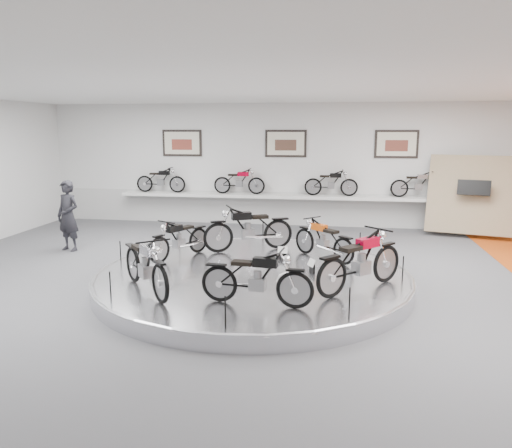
% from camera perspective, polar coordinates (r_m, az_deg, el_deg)
% --- Properties ---
extents(floor, '(16.00, 16.00, 0.00)m').
position_cam_1_polar(floor, '(10.07, -0.64, -7.62)').
color(floor, '#4F4F51').
rests_on(floor, ground).
extents(ceiling, '(16.00, 16.00, 0.00)m').
position_cam_1_polar(ceiling, '(9.58, -0.69, 15.70)').
color(ceiling, white).
rests_on(ceiling, wall_back).
extents(wall_back, '(16.00, 0.00, 16.00)m').
position_cam_1_polar(wall_back, '(16.53, 3.40, 6.74)').
color(wall_back, silver).
rests_on(wall_back, floor).
extents(wall_front, '(16.00, 0.00, 16.00)m').
position_cam_1_polar(wall_front, '(3.13, -23.09, -12.63)').
color(wall_front, silver).
rests_on(wall_front, floor).
extents(dado_band, '(15.68, 0.04, 1.10)m').
position_cam_1_polar(dado_band, '(16.68, 3.34, 1.77)').
color(dado_band, '#BCBCBA').
rests_on(dado_band, floor).
extents(display_platform, '(6.40, 6.40, 0.30)m').
position_cam_1_polar(display_platform, '(10.30, -0.36, -6.30)').
color(display_platform, silver).
rests_on(display_platform, floor).
extents(platform_rim, '(6.40, 6.40, 0.10)m').
position_cam_1_polar(platform_rim, '(10.27, -0.36, -5.67)').
color(platform_rim, '#B2B2BA').
rests_on(platform_rim, display_platform).
extents(shelf, '(11.00, 0.55, 0.10)m').
position_cam_1_polar(shelf, '(16.34, 3.26, 3.17)').
color(shelf, silver).
rests_on(shelf, wall_back).
extents(poster_left, '(1.35, 0.06, 0.88)m').
position_cam_1_polar(poster_left, '(17.15, -8.45, 9.14)').
color(poster_left, beige).
rests_on(poster_left, wall_back).
extents(poster_center, '(1.35, 0.06, 0.88)m').
position_cam_1_polar(poster_center, '(16.46, 3.42, 9.17)').
color(poster_center, beige).
rests_on(poster_center, wall_back).
extents(poster_right, '(1.35, 0.06, 0.88)m').
position_cam_1_polar(poster_right, '(16.49, 15.76, 8.78)').
color(poster_right, beige).
rests_on(poster_right, wall_back).
extents(display_panel, '(2.56, 1.52, 2.30)m').
position_cam_1_polar(display_panel, '(16.14, 23.27, 3.10)').
color(display_panel, '#9A7D63').
rests_on(display_panel, floor).
extents(shelf_bike_a, '(1.22, 0.43, 0.73)m').
position_cam_1_polar(shelf_bike_a, '(17.21, -10.82, 4.78)').
color(shelf_bike_a, black).
rests_on(shelf_bike_a, shelf).
extents(shelf_bike_b, '(1.22, 0.43, 0.73)m').
position_cam_1_polar(shelf_bike_b, '(16.50, -1.93, 4.71)').
color(shelf_bike_b, maroon).
rests_on(shelf_bike_b, shelf).
extents(shelf_bike_c, '(1.22, 0.43, 0.73)m').
position_cam_1_polar(shelf_bike_c, '(16.21, 8.58, 4.48)').
color(shelf_bike_c, black).
rests_on(shelf_bike_c, shelf).
extents(shelf_bike_d, '(1.22, 0.43, 0.73)m').
position_cam_1_polar(shelf_bike_d, '(16.42, 18.06, 4.15)').
color(shelf_bike_d, '#A6A7AC').
rests_on(shelf_bike_d, shelf).
extents(bike_a, '(1.49, 1.46, 0.91)m').
position_cam_1_polar(bike_a, '(11.26, 7.73, -1.74)').
color(bike_a, '#CF5110').
rests_on(bike_a, display_platform).
extents(bike_b, '(1.97, 1.39, 1.10)m').
position_cam_1_polar(bike_b, '(11.90, -0.85, -0.48)').
color(bike_b, black).
rests_on(bike_b, display_platform).
extents(bike_c, '(1.20, 1.61, 0.91)m').
position_cam_1_polar(bike_c, '(11.37, -8.75, -1.64)').
color(bike_c, black).
rests_on(bike_c, display_platform).
extents(bike_d, '(1.63, 1.75, 1.04)m').
position_cam_1_polar(bike_d, '(9.13, -12.51, -4.47)').
color(bike_d, '#A6A7AC').
rests_on(bike_d, display_platform).
extents(bike_e, '(1.68, 0.75, 0.96)m').
position_cam_1_polar(bike_e, '(8.27, 0.05, -6.12)').
color(bike_e, black).
rests_on(bike_e, display_platform).
extents(bike_f, '(1.76, 1.81, 1.10)m').
position_cam_1_polar(bike_f, '(9.21, 11.87, -4.11)').
color(bike_f, maroon).
rests_on(bike_f, display_platform).
extents(visitor, '(0.78, 0.63, 1.86)m').
position_cam_1_polar(visitor, '(14.00, -20.68, 0.88)').
color(visitor, black).
rests_on(visitor, floor).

